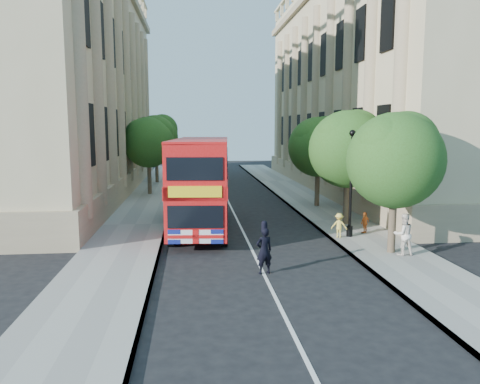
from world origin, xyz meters
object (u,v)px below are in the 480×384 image
object	(u,v)px
police_constable	(264,251)
box_van	(189,197)
double_decker_bus	(202,181)
woman_pedestrian	(403,234)
lamp_post	(351,188)

from	to	relation	value
police_constable	box_van	bearing A→B (deg)	-89.30
double_decker_bus	woman_pedestrian	bearing A→B (deg)	-33.34
lamp_post	police_constable	bearing A→B (deg)	-134.90
box_van	woman_pedestrian	bearing A→B (deg)	-48.32
box_van	woman_pedestrian	xyz separation A→B (m)	(8.89, -8.21, -0.45)
police_constable	woman_pedestrian	world-z (taller)	woman_pedestrian
lamp_post	woman_pedestrian	size ratio (longest dim) A/B	2.94
box_van	woman_pedestrian	world-z (taller)	box_van
lamp_post	box_van	xyz separation A→B (m)	(-7.80, 4.73, -1.06)
police_constable	woman_pedestrian	distance (m)	6.26
box_van	double_decker_bus	bearing A→B (deg)	-75.04
double_decker_bus	box_van	bearing A→B (deg)	114.95
police_constable	woman_pedestrian	xyz separation A→B (m)	(6.08, 1.52, 0.13)
box_van	woman_pedestrian	size ratio (longest dim) A/B	3.04
box_van	woman_pedestrian	distance (m)	12.11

